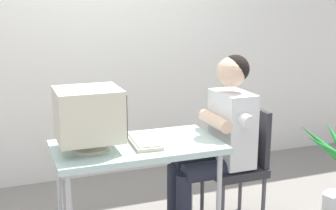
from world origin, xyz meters
TOP-DOWN VIEW (x-y plane):
  - wall_back at (0.30, 1.40)m, footprint 8.00×0.10m
  - desk at (0.00, 0.00)m, footprint 1.12×0.60m
  - crt_monitor at (-0.31, -0.00)m, footprint 0.41×0.36m
  - keyboard at (0.05, 0.01)m, footprint 0.20×0.42m
  - office_chair at (0.82, 0.04)m, footprint 0.40×0.40m
  - person_seated at (0.64, 0.04)m, footprint 0.71×0.58m

SIDE VIEW (x-z plane):
  - office_chair at x=0.82m, z-range 0.06..0.95m
  - desk at x=0.00m, z-range 0.31..1.04m
  - person_seated at x=0.64m, z-range 0.07..1.37m
  - keyboard at x=0.05m, z-range 0.74..0.77m
  - crt_monitor at x=-0.31m, z-range 0.77..1.17m
  - wall_back at x=0.30m, z-range 0.00..3.00m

